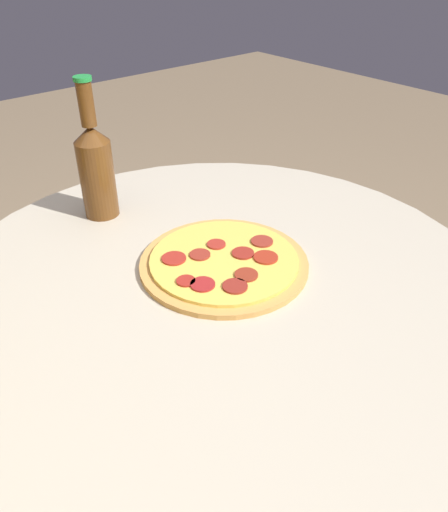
# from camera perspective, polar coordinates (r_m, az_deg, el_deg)

# --- Properties ---
(ground_plane) EXTENTS (8.00, 8.00, 0.00)m
(ground_plane) POSITION_cam_1_polar(r_m,az_deg,el_deg) (1.46, -0.56, -27.23)
(ground_plane) COLOR #7A664C
(table) EXTENTS (0.98, 0.98, 0.76)m
(table) POSITION_cam_1_polar(r_m,az_deg,el_deg) (1.00, -0.74, -11.41)
(table) COLOR #B2A893
(table) RESTS_ON ground_plane
(pizza) EXTENTS (0.30, 0.30, 0.02)m
(pizza) POSITION_cam_1_polar(r_m,az_deg,el_deg) (0.89, 0.01, -0.67)
(pizza) COLOR #C68E47
(pizza) RESTS_ON table
(beer_bottle) EXTENTS (0.07, 0.07, 0.28)m
(beer_bottle) POSITION_cam_1_polar(r_m,az_deg,el_deg) (1.04, -14.45, 9.85)
(beer_bottle) COLOR #563314
(beer_bottle) RESTS_ON table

